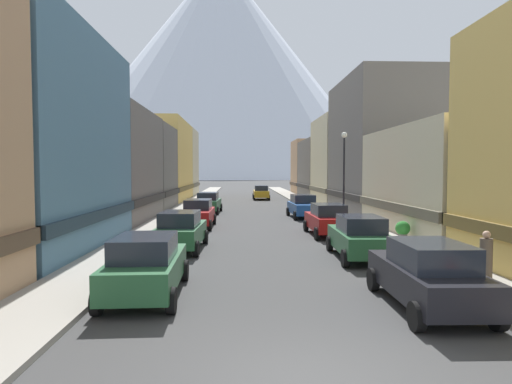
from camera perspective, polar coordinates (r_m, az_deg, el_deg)
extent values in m
cube|color=gray|center=(42.37, -9.16, -2.01)|extent=(2.50, 100.00, 0.15)
cube|color=gray|center=(42.70, 7.74, -1.96)|extent=(2.50, 100.00, 0.15)
cube|color=slate|center=(22.34, -30.22, 5.84)|extent=(8.10, 11.52, 9.87)
cube|color=#22333F|center=(22.39, -30.01, -2.71)|extent=(8.40, 11.52, 0.50)
cube|color=#66605B|center=(32.25, -19.43, 3.27)|extent=(6.30, 10.54, 7.91)
cube|color=#2D2B29|center=(32.31, -19.37, -0.91)|extent=(6.60, 10.54, 0.50)
cube|color=#66605B|center=(41.88, -17.09, 3.11)|extent=(8.72, 8.24, 7.84)
cube|color=#2D2B29|center=(41.93, -17.04, -0.05)|extent=(9.02, 8.24, 0.50)
cube|color=#D8B259|center=(52.95, -14.14, 3.99)|extent=(9.08, 13.99, 9.55)
cube|color=brown|center=(52.98, -14.10, 0.56)|extent=(9.38, 13.99, 0.50)
cube|color=beige|center=(63.91, -11.01, 3.83)|extent=(6.76, 8.60, 9.60)
cube|color=#595444|center=(63.93, -10.99, 0.96)|extent=(7.06, 8.60, 0.50)
cube|color=beige|center=(27.22, 26.90, 1.31)|extent=(9.25, 11.93, 6.07)
cube|color=#595444|center=(27.29, 26.84, -1.71)|extent=(9.55, 11.93, 0.50)
cube|color=#66605B|center=(37.63, 16.35, 5.78)|extent=(6.61, 11.64, 11.25)
cube|color=#2D2B29|center=(37.63, 16.27, -0.36)|extent=(6.91, 11.64, 0.50)
cube|color=beige|center=(48.39, 12.27, 4.05)|extent=(6.90, 9.97, 9.42)
cube|color=#595444|center=(48.41, 12.23, 0.37)|extent=(7.20, 9.97, 0.50)
cube|color=#66605B|center=(59.23, 9.93, 3.05)|extent=(7.63, 11.46, 7.79)
cube|color=#2D2B29|center=(59.26, 9.91, 0.83)|extent=(7.93, 11.46, 0.50)
cube|color=tan|center=(69.19, 8.37, 3.30)|extent=(8.13, 8.26, 8.47)
cube|color=brown|center=(69.21, 8.36, 1.12)|extent=(8.43, 8.26, 0.50)
cube|color=#265933|center=(12.94, -14.35, -10.08)|extent=(1.96, 4.45, 0.80)
cube|color=#1E232D|center=(12.56, -14.60, -7.12)|extent=(1.66, 2.24, 0.64)
cylinder|color=black|center=(14.79, -16.70, -10.07)|extent=(0.24, 0.69, 0.68)
cylinder|color=black|center=(14.49, -9.47, -10.25)|extent=(0.24, 0.69, 0.68)
cylinder|color=black|center=(11.70, -20.42, -13.58)|extent=(0.24, 0.69, 0.68)
cylinder|color=black|center=(11.32, -11.19, -14.01)|extent=(0.24, 0.69, 0.68)
cube|color=#265933|center=(19.96, -9.96, -5.49)|extent=(2.01, 4.47, 0.80)
cube|color=#1E232D|center=(19.62, -10.10, -3.51)|extent=(1.68, 2.26, 0.64)
cylinder|color=black|center=(21.79, -11.59, -5.87)|extent=(0.25, 0.69, 0.68)
cylinder|color=black|center=(21.50, -6.76, -5.95)|extent=(0.25, 0.69, 0.68)
cylinder|color=black|center=(18.62, -13.65, -7.37)|extent=(0.25, 0.69, 0.68)
cylinder|color=black|center=(18.27, -7.98, -7.51)|extent=(0.25, 0.69, 0.68)
cube|color=#9E1111|center=(27.70, -7.76, -3.15)|extent=(1.94, 4.44, 0.80)
cube|color=#1E232D|center=(27.88, -7.71, -1.63)|extent=(1.65, 2.24, 0.64)
cylinder|color=black|center=(26.02, -6.18, -4.42)|extent=(0.24, 0.68, 0.68)
cylinder|color=black|center=(26.25, -10.19, -4.38)|extent=(0.24, 0.68, 0.68)
cylinder|color=black|center=(29.28, -5.58, -3.61)|extent=(0.24, 0.68, 0.68)
cylinder|color=black|center=(29.49, -9.15, -3.58)|extent=(0.24, 0.68, 0.68)
cube|color=#265933|center=(37.08, -6.35, -1.64)|extent=(2.05, 4.48, 0.80)
cube|color=#1E232D|center=(36.79, -6.40, -0.55)|extent=(1.70, 2.27, 0.64)
cylinder|color=black|center=(38.87, -7.40, -2.03)|extent=(0.25, 0.69, 0.68)
cylinder|color=black|center=(38.65, -4.70, -2.05)|extent=(0.25, 0.69, 0.68)
cylinder|color=black|center=(35.61, -8.14, -2.48)|extent=(0.25, 0.69, 0.68)
cylinder|color=black|center=(35.38, -5.19, -2.50)|extent=(0.25, 0.69, 0.68)
cube|color=black|center=(12.33, 21.76, -10.83)|extent=(1.91, 4.43, 0.80)
cube|color=#1E232D|center=(11.96, 22.29, -7.74)|extent=(1.64, 2.23, 0.64)
cylinder|color=black|center=(13.63, 15.32, -11.15)|extent=(0.23, 0.68, 0.68)
cylinder|color=black|center=(14.25, 22.55, -10.65)|extent=(0.23, 0.68, 0.68)
cylinder|color=black|center=(10.63, 20.59, -15.26)|extent=(0.23, 0.68, 0.68)
cylinder|color=black|center=(11.42, 29.46, -14.17)|extent=(0.23, 0.68, 0.68)
cube|color=#265933|center=(18.23, 13.55, -6.31)|extent=(1.99, 4.46, 0.80)
cube|color=#1E232D|center=(17.89, 13.77, -4.16)|extent=(1.67, 2.25, 0.64)
cylinder|color=black|center=(19.70, 9.77, -6.77)|extent=(0.24, 0.69, 0.68)
cylinder|color=black|center=(20.10, 14.97, -6.64)|extent=(0.24, 0.69, 0.68)
cylinder|color=black|center=(16.52, 11.77, -8.65)|extent=(0.24, 0.69, 0.68)
cylinder|color=black|center=(16.99, 17.92, -8.41)|extent=(0.24, 0.69, 0.68)
cube|color=#9E1111|center=(24.36, 9.47, -3.98)|extent=(1.93, 4.44, 0.80)
cube|color=#1E232D|center=(24.05, 9.62, -2.35)|extent=(1.64, 2.23, 0.64)
cylinder|color=black|center=(25.84, 6.66, -4.47)|extent=(0.23, 0.68, 0.68)
cylinder|color=black|center=(26.22, 10.63, -4.39)|extent=(0.23, 0.68, 0.68)
cylinder|color=black|center=(22.62, 8.12, -5.52)|extent=(0.23, 0.68, 0.68)
cylinder|color=black|center=(23.06, 12.62, -5.40)|extent=(0.23, 0.68, 0.68)
cube|color=#19478C|center=(33.21, 6.32, -2.16)|extent=(2.04, 4.48, 0.80)
cube|color=#1E232D|center=(33.40, 6.25, -0.89)|extent=(1.70, 2.27, 0.64)
cylinder|color=black|center=(31.84, 8.52, -3.11)|extent=(0.25, 0.69, 0.68)
cylinder|color=black|center=(31.47, 5.25, -3.16)|extent=(0.25, 0.69, 0.68)
cylinder|color=black|center=(35.04, 7.27, -2.56)|extent=(0.25, 0.69, 0.68)
cylinder|color=black|center=(34.70, 4.30, -2.60)|extent=(0.25, 0.69, 0.68)
cube|color=#B28419|center=(54.20, 0.67, -0.22)|extent=(1.84, 4.40, 0.80)
cube|color=#1E232D|center=(53.92, 0.69, 0.53)|extent=(1.60, 2.20, 0.64)
cylinder|color=black|center=(55.83, -0.35, -0.54)|extent=(0.22, 0.68, 0.68)
cylinder|color=black|center=(55.92, 1.53, -0.54)|extent=(0.22, 0.68, 0.68)
cylinder|color=black|center=(52.54, -0.24, -0.75)|extent=(0.22, 0.68, 0.68)
cylinder|color=black|center=(52.63, 1.76, -0.75)|extent=(0.22, 0.68, 0.68)
cylinder|color=#4C5156|center=(16.09, 25.76, -8.24)|extent=(0.56, 0.56, 0.90)
cylinder|color=#2D2D33|center=(16.01, 25.80, -6.51)|extent=(0.59, 0.59, 0.08)
cylinder|color=gray|center=(22.64, 18.93, -5.71)|extent=(0.45, 0.45, 0.32)
sphere|color=#2D802E|center=(22.58, 18.95, -4.58)|extent=(0.72, 0.72, 0.72)
cylinder|color=brown|center=(14.68, 28.28, -8.26)|extent=(0.36, 0.36, 1.45)
sphere|color=tan|center=(14.55, 28.36, -5.02)|extent=(0.23, 0.23, 0.23)
cylinder|color=black|center=(27.08, 11.61, 1.26)|extent=(0.12, 0.12, 5.50)
sphere|color=white|center=(27.16, 11.68, 7.45)|extent=(0.36, 0.36, 0.36)
cone|color=silver|center=(274.53, -4.81, 16.10)|extent=(203.63, 203.63, 133.49)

